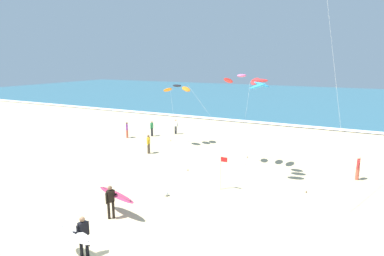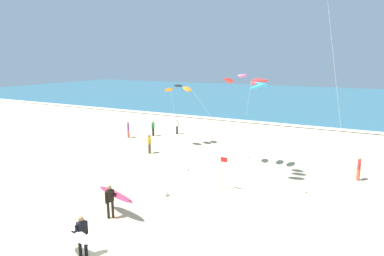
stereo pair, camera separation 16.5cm
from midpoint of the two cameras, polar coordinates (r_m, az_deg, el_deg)
The scene contains 15 objects.
ground_plane at distance 14.69m, azimuth -17.80°, elevation -19.92°, with size 160.00×160.00×0.00m, color #CCB789.
ocean_water at distance 69.05m, azimuth 19.05°, elevation 5.05°, with size 160.00×60.00×0.08m, color #2D6075.
shoreline_foam at distance 40.11m, azimuth 13.12°, elevation 0.85°, with size 160.00×1.40×0.01m, color white.
surfer_lead at distance 13.78m, azimuth -19.76°, elevation -17.30°, with size 2.23×1.13×1.71m.
surfer_trailing at distance 16.53m, azimuth -14.07°, elevation -11.86°, with size 2.54×1.11×1.71m.
kite_arc_charcoal_near at distance 28.48m, azimuth -2.84°, elevation 7.06°, with size 2.55×2.59×5.51m.
kite_arc_rose_far at distance 22.68m, azimuth 8.59°, elevation 8.55°, with size 2.52×2.98×6.67m.
kite_arc_scarlet_high at distance 20.28m, azimuth 11.65°, elevation 7.67°, with size 5.34×2.26×6.49m.
bystander_green_top at distance 32.88m, azimuth -7.28°, elevation -0.05°, with size 0.22×0.50×1.59m.
bystander_purple_top at distance 32.58m, azimuth -11.60°, elevation -0.32°, with size 0.34×0.41×1.59m.
bystander_red_top at distance 23.41m, azimuth 27.19°, elevation -6.29°, with size 0.22×0.50×1.59m.
bystander_yellow_top at distance 26.85m, azimuth -7.89°, elevation -2.82°, with size 0.26×0.48×1.59m.
bystander_white_top at distance 33.57m, azimuth -3.07°, elevation 0.28°, with size 0.49×0.23×1.59m.
lifeguard_flag at distance 19.26m, azimuth 4.97°, elevation -7.33°, with size 0.45×0.05×2.10m.
beach_ball at distance 18.81m, azimuth -4.89°, elevation -11.50°, with size 0.28×0.28×0.28m, color white.
Camera 1 is at (9.01, -8.70, 7.63)m, focal length 30.06 mm.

